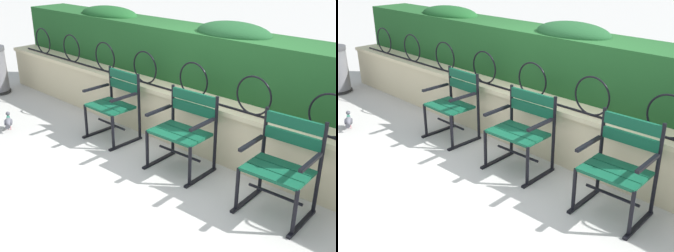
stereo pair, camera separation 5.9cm
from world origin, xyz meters
The scene contains 8 objects.
ground_plane centered at (0.00, 0.00, 0.00)m, with size 60.00×60.00×0.00m, color #B7B5AF.
stone_wall centered at (0.00, 0.81, 0.33)m, with size 8.39×0.41×0.65m.
iron_arch_fence centered at (-0.17, 0.73, 0.84)m, with size 7.83×0.02×0.42m.
hedge_row centered at (-0.05, 1.31, 1.02)m, with size 8.22×0.66×0.81m.
park_chair_left centered at (-1.13, 0.33, 0.46)m, with size 0.58×0.52×0.85m.
park_chair_centre centered at (0.04, 0.31, 0.46)m, with size 0.65×0.54×0.85m.
park_chair_right centered at (1.21, 0.30, 0.47)m, with size 0.62×0.54×0.90m.
pigeon_near_chairs centered at (-2.35, -0.52, 0.11)m, with size 0.27×0.20×0.22m.
Camera 1 is at (2.70, -2.75, 2.22)m, focal length 44.26 mm.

